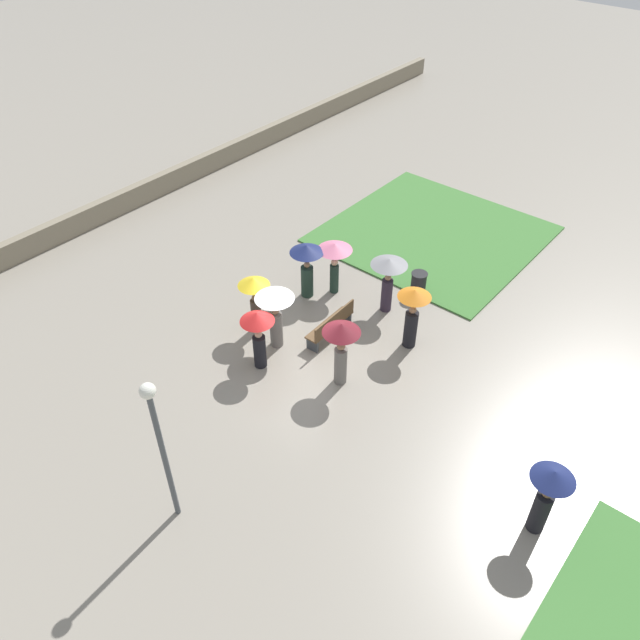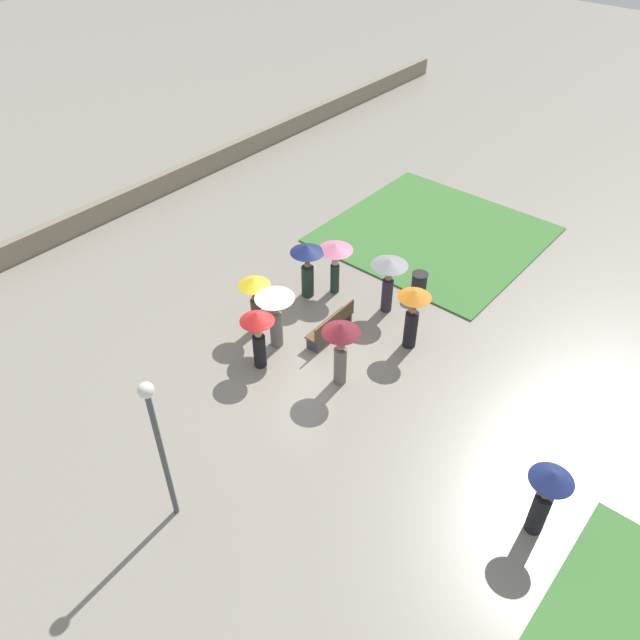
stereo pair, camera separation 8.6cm
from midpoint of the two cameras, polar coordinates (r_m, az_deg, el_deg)
The scene contains 15 objects.
ground_plane at distance 17.80m, azimuth -2.06°, elevation -2.88°, with size 90.00×90.00×0.00m, color gray.
lawn_patch_near at distance 23.11m, azimuth 10.51°, elevation 7.70°, with size 6.93×6.97×0.06m.
parapet_wall at distance 24.43m, azimuth -20.59°, elevation 8.65°, with size 45.00×0.35×0.83m.
park_bench at distance 17.96m, azimuth 1.20°, elevation -0.40°, with size 1.80×0.47×0.90m.
lamp_post at distance 12.69m, azimuth -14.47°, elevation -10.09°, with size 0.32×0.32×3.99m.
trash_bin at distance 19.86m, azimuth 9.16°, elevation 3.27°, with size 0.52×0.52×0.79m.
crowd_person_red at distance 16.59m, azimuth -5.56°, elevation -0.82°, with size 0.93×0.93×1.87m.
crowd_person_maroon at distance 15.94m, azimuth 2.07°, elevation -1.94°, with size 1.00×1.00×2.02m.
crowd_person_grey at distance 18.53m, azimuth 6.44°, elevation 4.20°, with size 1.10×1.10×1.86m.
crowd_person_orange at distance 17.36m, azimuth 8.63°, elevation 0.88°, with size 0.94×0.94×1.97m.
crowd_person_yellow at distance 17.76m, azimuth -5.86°, elevation 2.53°, with size 0.92×0.92×1.88m.
crowd_person_navy at distance 19.07m, azimuth -1.04°, elevation 5.42°, with size 1.05×1.05×1.86m.
crowd_person_pink at distance 19.17m, azimuth 1.53°, elevation 5.99°, with size 1.10×1.10×1.79m.
crowd_person_white at distance 17.20m, azimuth -3.98°, elevation 1.11°, with size 1.11×1.11×1.89m.
lone_walker_far_path at distance 13.91m, azimuth 20.14°, elevation -14.68°, with size 0.91×0.91×1.94m.
Camera 2 is at (9.55, 8.97, 12.04)m, focal length 35.00 mm.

